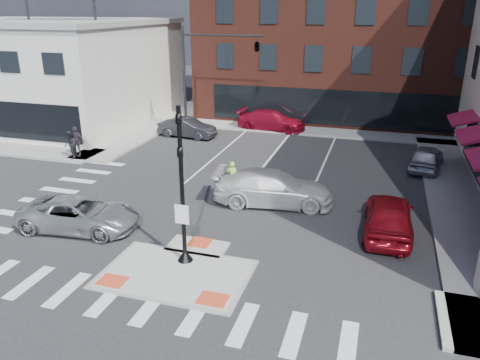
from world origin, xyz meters
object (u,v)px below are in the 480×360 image
(pedestrian_b, at_px, (76,141))
(cyclist, at_px, (232,187))
(white_pickup, at_px, (273,188))
(pedestrian_a, at_px, (70,145))
(bg_car_dark, at_px, (187,128))
(silver_suv, at_px, (79,214))
(bg_car_silver, at_px, (426,157))
(red_sedan, at_px, (389,216))
(bg_car_red, at_px, (272,120))

(pedestrian_b, bearing_deg, cyclist, -26.15)
(cyclist, xyz_separation_m, pedestrian_b, (-11.75, 3.60, 0.45))
(white_pickup, distance_m, pedestrian_a, 14.23)
(bg_car_dark, bearing_deg, silver_suv, -168.13)
(white_pickup, distance_m, cyclist, 2.16)
(white_pickup, relative_size, bg_car_silver, 1.36)
(white_pickup, bearing_deg, pedestrian_a, 69.15)
(white_pickup, height_order, pedestrian_a, pedestrian_a)
(white_pickup, height_order, pedestrian_b, pedestrian_b)
(cyclist, bearing_deg, pedestrian_a, -17.18)
(red_sedan, height_order, bg_car_silver, red_sedan)
(bg_car_silver, xyz_separation_m, pedestrian_a, (-21.50, -4.94, 0.31))
(silver_suv, height_order, red_sedan, red_sedan)
(silver_suv, xyz_separation_m, cyclist, (5.34, 5.27, -0.04))
(bg_car_silver, relative_size, bg_car_red, 0.80)
(bg_car_silver, bearing_deg, pedestrian_b, 20.90)
(bg_car_red, relative_size, pedestrian_b, 2.76)
(silver_suv, xyz_separation_m, bg_car_red, (3.93, 19.77, 0.06))
(pedestrian_b, bearing_deg, bg_car_dark, 46.43)
(bg_car_dark, bearing_deg, red_sedan, -124.10)
(silver_suv, distance_m, pedestrian_b, 10.95)
(bg_car_silver, distance_m, bg_car_red, 12.94)
(silver_suv, relative_size, bg_car_red, 0.97)
(white_pickup, distance_m, bg_car_dark, 13.96)
(silver_suv, height_order, bg_car_red, bg_car_red)
(red_sedan, height_order, pedestrian_b, pedestrian_b)
(red_sedan, bearing_deg, silver_suv, 14.80)
(cyclist, distance_m, pedestrian_a, 12.13)
(silver_suv, bearing_deg, pedestrian_a, 32.01)
(silver_suv, relative_size, cyclist, 2.58)
(silver_suv, distance_m, bg_car_red, 20.15)
(pedestrian_a, bearing_deg, white_pickup, 27.72)
(cyclist, bearing_deg, bg_car_dark, -59.39)
(bg_car_silver, distance_m, cyclist, 12.57)
(bg_car_silver, height_order, pedestrian_b, pedestrian_b)
(white_pickup, xyz_separation_m, cyclist, (-2.15, 0.00, -0.17))
(pedestrian_a, relative_size, pedestrian_b, 0.92)
(bg_car_red, relative_size, cyclist, 2.67)
(silver_suv, xyz_separation_m, bg_car_silver, (15.08, 13.21, 0.01))
(red_sedan, bearing_deg, bg_car_silver, -102.78)
(pedestrian_a, bearing_deg, cyclist, 25.57)
(bg_car_silver, relative_size, pedestrian_a, 2.40)
(bg_car_dark, height_order, pedestrian_b, pedestrian_b)
(bg_car_red, bearing_deg, bg_car_silver, -116.59)
(bg_car_dark, relative_size, cyclist, 2.17)
(bg_car_silver, bearing_deg, white_pickup, 55.77)
(red_sedan, xyz_separation_m, bg_car_dark, (-14.61, 12.29, -0.13))
(red_sedan, bearing_deg, cyclist, -13.21)
(red_sedan, bearing_deg, white_pickup, -17.95)
(white_pickup, xyz_separation_m, bg_car_dark, (-9.13, 10.56, -0.13))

